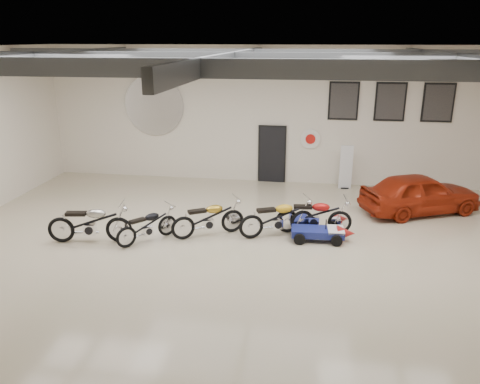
# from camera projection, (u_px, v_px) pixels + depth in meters

# --- Properties ---
(floor) EXTENTS (16.00, 12.00, 0.01)m
(floor) POSITION_uv_depth(u_px,v_px,m) (233.00, 245.00, 12.36)
(floor) COLOR #C0AD92
(floor) RESTS_ON ground
(ceiling) EXTENTS (16.00, 12.00, 0.01)m
(ceiling) POSITION_uv_depth(u_px,v_px,m) (232.00, 48.00, 10.79)
(ceiling) COLOR gray
(ceiling) RESTS_ON back_wall
(back_wall) EXTENTS (16.00, 0.02, 5.00)m
(back_wall) POSITION_uv_depth(u_px,v_px,m) (259.00, 116.00, 17.21)
(back_wall) COLOR beige
(back_wall) RESTS_ON floor
(ceiling_beams) EXTENTS (15.80, 11.80, 0.32)m
(ceiling_beams) POSITION_uv_depth(u_px,v_px,m) (232.00, 59.00, 10.87)
(ceiling_beams) COLOR #515457
(ceiling_beams) RESTS_ON ceiling
(door) EXTENTS (0.92, 0.08, 2.10)m
(door) POSITION_uv_depth(u_px,v_px,m) (272.00, 155.00, 17.55)
(door) COLOR black
(door) RESTS_ON back_wall
(logo_plaque) EXTENTS (2.30, 0.06, 1.16)m
(logo_plaque) POSITION_uv_depth(u_px,v_px,m) (154.00, 105.00, 17.63)
(logo_plaque) COLOR silver
(logo_plaque) RESTS_ON back_wall
(poster_left) EXTENTS (1.05, 0.08, 1.35)m
(poster_left) POSITION_uv_depth(u_px,v_px,m) (344.00, 101.00, 16.56)
(poster_left) COLOR black
(poster_left) RESTS_ON back_wall
(poster_mid) EXTENTS (1.05, 0.08, 1.35)m
(poster_mid) POSITION_uv_depth(u_px,v_px,m) (390.00, 102.00, 16.33)
(poster_mid) COLOR black
(poster_mid) RESTS_ON back_wall
(poster_right) EXTENTS (1.05, 0.08, 1.35)m
(poster_right) POSITION_uv_depth(u_px,v_px,m) (438.00, 103.00, 16.11)
(poster_right) COLOR black
(poster_right) RESTS_ON back_wall
(oil_sign) EXTENTS (0.72, 0.10, 0.72)m
(oil_sign) POSITION_uv_depth(u_px,v_px,m) (310.00, 139.00, 17.14)
(oil_sign) COLOR white
(oil_sign) RESTS_ON back_wall
(banner_stand) EXTENTS (0.48, 0.24, 1.68)m
(banner_stand) POSITION_uv_depth(u_px,v_px,m) (346.00, 166.00, 16.80)
(banner_stand) COLOR white
(banner_stand) RESTS_ON floor
(motorcycle_silver) EXTENTS (2.28, 1.02, 1.14)m
(motorcycle_silver) POSITION_uv_depth(u_px,v_px,m) (89.00, 222.00, 12.39)
(motorcycle_silver) COLOR silver
(motorcycle_silver) RESTS_ON floor
(motorcycle_black) EXTENTS (1.59, 1.70, 0.92)m
(motorcycle_black) POSITION_uv_depth(u_px,v_px,m) (147.00, 225.00, 12.48)
(motorcycle_black) COLOR silver
(motorcycle_black) RESTS_ON floor
(motorcycle_gold) EXTENTS (2.08, 1.56, 1.06)m
(motorcycle_gold) POSITION_uv_depth(u_px,v_px,m) (208.00, 218.00, 12.82)
(motorcycle_gold) COLOR silver
(motorcycle_gold) RESTS_ON floor
(motorcycle_yellow) EXTENTS (2.20, 1.41, 1.09)m
(motorcycle_yellow) POSITION_uv_depth(u_px,v_px,m) (277.00, 217.00, 12.80)
(motorcycle_yellow) COLOR silver
(motorcycle_yellow) RESTS_ON floor
(motorcycle_red) EXTENTS (2.13, 0.83, 1.08)m
(motorcycle_red) POSITION_uv_depth(u_px,v_px,m) (314.00, 215.00, 12.99)
(motorcycle_red) COLOR silver
(motorcycle_red) RESTS_ON floor
(go_kart) EXTENTS (1.76, 0.85, 0.62)m
(go_kart) POSITION_uv_depth(u_px,v_px,m) (323.00, 230.00, 12.58)
(go_kart) COLOR navy
(go_kart) RESTS_ON floor
(vintage_car) EXTENTS (2.84, 4.01, 1.27)m
(vintage_car) POSITION_uv_depth(u_px,v_px,m) (420.00, 193.00, 14.51)
(vintage_car) COLOR #9C250E
(vintage_car) RESTS_ON floor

